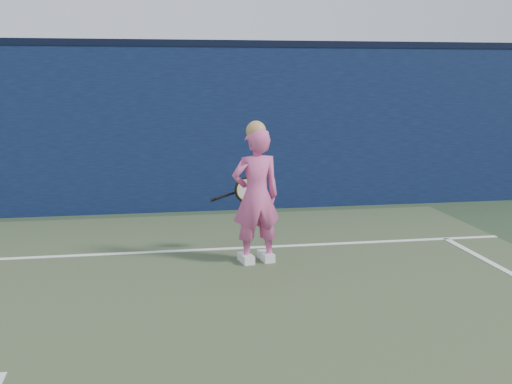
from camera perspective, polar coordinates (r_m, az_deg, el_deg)
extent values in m
cube|color=#0D1439|center=(10.03, -15.83, 5.21)|extent=(24.00, 0.40, 2.50)
cube|color=black|center=(10.01, -16.20, 12.64)|extent=(24.00, 0.42, 0.10)
imported|color=#D95495|center=(7.10, 0.00, -0.37)|extent=(0.60, 0.45, 1.51)
sphere|color=tan|center=(7.00, 0.00, 5.46)|extent=(0.22, 0.22, 0.22)
cube|color=white|center=(7.30, 0.89, -5.75)|extent=(0.17, 0.30, 0.10)
cube|color=white|center=(7.22, -0.90, -5.93)|extent=(0.17, 0.30, 0.10)
torus|color=black|center=(7.49, -0.87, 0.21)|extent=(0.31, 0.15, 0.31)
torus|color=gold|center=(7.49, -0.87, 0.21)|extent=(0.25, 0.12, 0.25)
cylinder|color=beige|center=(7.49, -0.87, 0.21)|extent=(0.25, 0.11, 0.25)
cylinder|color=black|center=(7.47, -2.62, -0.29)|extent=(0.28, 0.08, 0.10)
cylinder|color=black|center=(7.47, -3.61, -0.63)|extent=(0.13, 0.06, 0.07)
cube|color=white|center=(7.78, -17.22, -5.49)|extent=(11.00, 0.08, 0.01)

